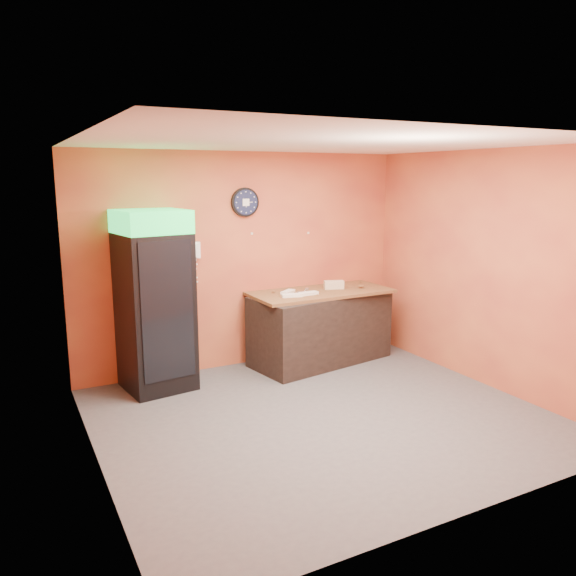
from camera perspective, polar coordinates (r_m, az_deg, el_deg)
floor at (r=6.06m, az=3.49°, el=-12.91°), size 4.50×4.50×0.00m
back_wall at (r=7.40m, az=-4.38°, el=2.81°), size 4.50×0.02×2.80m
left_wall at (r=4.89m, az=-19.53°, el=-2.15°), size 0.02×4.00×2.80m
right_wall at (r=7.06m, az=19.50°, el=1.79°), size 0.02×4.00×2.80m
ceiling at (r=5.55m, az=3.85°, el=14.53°), size 4.50×4.00×0.02m
beverage_cooler at (r=6.68m, az=-13.35°, el=-1.57°), size 0.83×0.84×2.11m
prep_counter at (r=7.63m, az=3.32°, el=-4.05°), size 2.00×1.13×0.94m
wall_clock at (r=7.30m, az=-4.38°, el=8.68°), size 0.37×0.06×0.37m
wall_phone at (r=7.08m, az=-9.38°, el=3.82°), size 0.11×0.10×0.21m
butcher_paper at (r=7.52m, az=3.36°, el=-0.43°), size 1.92×0.89×0.04m
sub_roll_stack at (r=7.64m, az=4.69°, el=0.32°), size 0.28×0.17×0.11m
wrapped_sandwich_left at (r=7.12m, az=0.38°, el=-0.75°), size 0.28×0.16×0.04m
wrapped_sandwich_mid at (r=7.25m, az=2.10°, el=-0.55°), size 0.26×0.12×0.04m
wrapped_sandwich_right at (r=7.33m, az=-0.01°, el=-0.40°), size 0.26×0.22×0.04m
kitchen_tool at (r=7.42m, az=1.92°, el=-0.19°), size 0.06×0.06×0.06m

